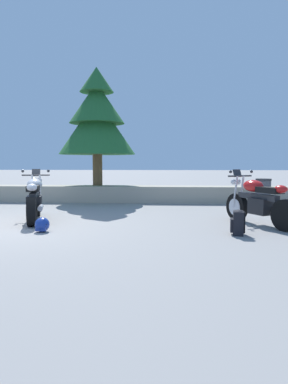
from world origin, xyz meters
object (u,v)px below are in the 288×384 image
object	(u,v)px
motorcycle_red_centre	(259,202)
rider_backpack	(238,222)
pine_tree_far_left	(97,118)
rider_helmet	(42,225)
trash_bin	(263,193)
motorcycle_silver_near_left	(35,200)

from	to	relation	value
motorcycle_red_centre	rider_backpack	xyz separation A→B (m)	(-0.66, -1.09, -0.24)
motorcycle_red_centre	pine_tree_far_left	xyz separation A→B (m)	(-4.36, 4.41, 2.39)
rider_helmet	pine_tree_far_left	bearing A→B (deg)	90.00
rider_helmet	trash_bin	world-z (taller)	trash_bin
motorcycle_red_centre	rider_helmet	distance (m)	4.50
pine_tree_far_left	trash_bin	size ratio (longest dim) A/B	4.70
rider_helmet	pine_tree_far_left	size ratio (longest dim) A/B	0.07
motorcycle_silver_near_left	pine_tree_far_left	world-z (taller)	pine_tree_far_left
motorcycle_silver_near_left	trash_bin	distance (m)	6.59
motorcycle_silver_near_left	trash_bin	world-z (taller)	motorcycle_silver_near_left
rider_backpack	rider_helmet	xyz separation A→B (m)	(-3.71, 0.05, -0.11)
motorcycle_red_centre	trash_bin	bearing A→B (deg)	72.91
motorcycle_red_centre	rider_helmet	size ratio (longest dim) A/B	6.76
rider_helmet	trash_bin	xyz separation A→B (m)	(5.31, 4.12, 0.30)
trash_bin	motorcycle_silver_near_left	bearing A→B (deg)	-154.55
motorcycle_silver_near_left	motorcycle_red_centre	xyz separation A→B (m)	(5.00, -0.25, 0.00)
pine_tree_far_left	motorcycle_red_centre	bearing A→B (deg)	-45.31
rider_backpack	trash_bin	xyz separation A→B (m)	(1.60, 4.16, 0.19)
motorcycle_silver_near_left	motorcycle_red_centre	size ratio (longest dim) A/B	1.07
pine_tree_far_left	trash_bin	bearing A→B (deg)	-14.11
motorcycle_red_centre	rider_helmet	bearing A→B (deg)	-166.59
trash_bin	rider_helmet	bearing A→B (deg)	-142.21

